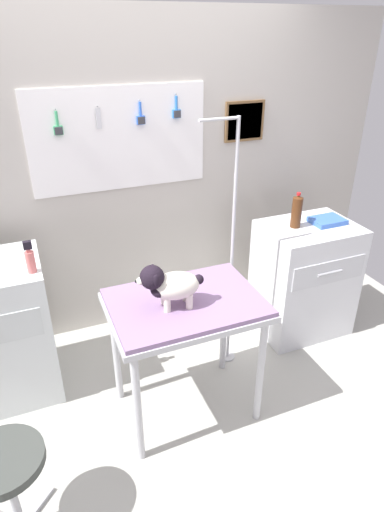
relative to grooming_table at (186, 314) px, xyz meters
The scene contains 10 objects.
ground 0.77m from the grooming_table, 71.59° to the right, with size 4.40×4.00×0.04m, color #A8A79E.
rear_wall_panel 1.19m from the grooming_table, 86.88° to the left, with size 4.00×0.11×2.30m.
grooming_table is the anchor object (origin of this frame).
grooming_arm 0.56m from the grooming_table, 36.29° to the left, with size 0.29×0.11×1.72m.
dog 0.26m from the grooming_table, 166.80° to the right, with size 0.36×0.20×0.26m.
cabinet_right 1.27m from the grooming_table, 21.53° to the left, with size 0.68×0.54×0.89m.
stool 1.14m from the grooming_table, 157.77° to the right, with size 0.36×0.36×0.52m.
spray_bottle_tall 0.93m from the grooming_table, 149.63° to the left, with size 0.05×0.05×0.19m.
soda_bottle 1.18m from the grooming_table, 25.19° to the left, with size 0.07×0.07×0.26m.
supply_tray 1.38m from the grooming_table, 19.44° to the left, with size 0.24×0.18×0.04m.
Camera 1 is at (-0.78, -1.70, 2.16)m, focal length 30.43 mm.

